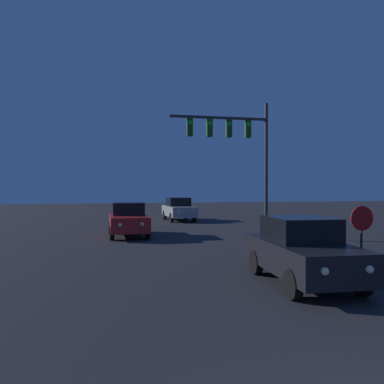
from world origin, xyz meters
The scene contains 5 objects.
car_near centered at (2.22, 7.00, 0.91)m, with size 2.10×4.34×1.82m.
car_mid centered at (-2.16, 17.98, 0.91)m, with size 2.11×4.35×1.82m.
car_far centered at (2.07, 26.72, 0.91)m, with size 2.23×4.39×1.82m.
traffic_signal_mast centered at (3.24, 15.66, 4.85)m, with size 5.11×0.30×6.96m.
stop_sign centered at (4.13, 7.11, 1.47)m, with size 0.71×0.07×2.11m.
Camera 1 is at (-2.80, -2.43, 2.66)m, focal length 35.00 mm.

